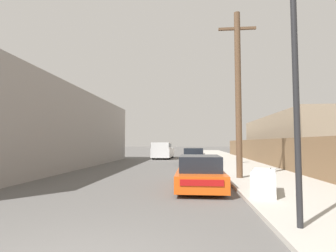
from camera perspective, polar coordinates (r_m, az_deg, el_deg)
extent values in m
cube|color=#ADA89E|center=(26.93, 13.17, -7.18)|extent=(4.20, 63.00, 0.12)
cube|color=white|center=(9.18, 20.18, -11.46)|extent=(1.20, 1.85, 0.74)
cube|color=white|center=(9.14, 20.13, -9.08)|extent=(1.15, 1.78, 0.03)
cube|color=#333335|center=(9.66, 21.44, -8.58)|extent=(0.09, 0.20, 0.02)
cube|color=gray|center=(9.41, 20.19, -8.80)|extent=(0.73, 0.28, 0.01)
cube|color=gray|center=(8.88, 20.06, -9.13)|extent=(0.73, 0.28, 0.01)
cube|color=#E05114|center=(10.58, 6.92, -10.90)|extent=(1.75, 4.44, 0.56)
cube|color=black|center=(10.13, 6.96, -8.02)|extent=(1.51, 2.13, 0.56)
cube|color=#B21414|center=(8.36, 7.36, -12.18)|extent=(1.36, 0.03, 0.20)
cylinder|color=black|center=(11.97, 3.06, -10.57)|extent=(0.20, 0.65, 0.65)
cylinder|color=black|center=(12.00, 10.39, -10.49)|extent=(0.20, 0.65, 0.65)
cylinder|color=black|center=(9.24, 2.39, -12.63)|extent=(0.20, 0.65, 0.65)
cylinder|color=black|center=(9.29, 11.93, -12.51)|extent=(0.20, 0.65, 0.65)
cube|color=black|center=(21.78, 5.73, -7.03)|extent=(1.97, 4.43, 0.67)
cube|color=black|center=(21.58, 5.70, -5.47)|extent=(1.62, 2.51, 0.52)
cube|color=#B21414|center=(19.59, 5.43, -7.07)|extent=(1.35, 0.10, 0.23)
cylinder|color=black|center=(23.18, 4.03, -7.23)|extent=(0.23, 0.63, 0.62)
cylinder|color=black|center=(23.11, 7.75, -7.22)|extent=(0.23, 0.63, 0.62)
cylinder|color=black|center=(20.50, 3.46, -7.71)|extent=(0.23, 0.63, 0.62)
cylinder|color=black|center=(20.43, 7.67, -7.70)|extent=(0.23, 0.63, 0.62)
cube|color=silver|center=(29.56, -1.03, -5.76)|extent=(2.08, 5.61, 0.94)
cube|color=silver|center=(28.03, -1.43, -4.25)|extent=(1.90, 2.54, 0.64)
cube|color=black|center=(28.03, -1.43, -4.21)|extent=(1.93, 2.49, 0.35)
cylinder|color=black|center=(27.77, 0.20, -6.46)|extent=(0.28, 0.80, 0.79)
cylinder|color=black|center=(27.99, -3.17, -6.43)|extent=(0.28, 0.80, 0.79)
cylinder|color=black|center=(31.20, 0.88, -6.15)|extent=(0.28, 0.80, 0.79)
cylinder|color=black|center=(31.39, -2.12, -6.13)|extent=(0.28, 0.80, 0.79)
cylinder|color=brown|center=(13.13, 15.04, 6.84)|extent=(0.29, 0.29, 8.02)
cube|color=brown|center=(14.06, 14.82, 19.81)|extent=(1.80, 0.12, 0.12)
cylinder|color=#232326|center=(5.86, 26.16, 4.55)|extent=(0.12, 0.12, 4.90)
cube|color=brown|center=(21.68, 20.37, -5.23)|extent=(0.08, 36.93, 1.92)
cube|color=gray|center=(20.29, -27.14, -0.62)|extent=(7.00, 22.52, 5.39)
cube|color=gray|center=(28.00, 26.27, -2.51)|extent=(6.00, 17.18, 4.27)
cylinder|color=#282D42|center=(22.38, 15.27, -6.68)|extent=(0.28, 0.28, 0.82)
cylinder|color=#2D5193|center=(22.35, 15.24, -4.79)|extent=(0.34, 0.34, 0.65)
sphere|color=#8C664C|center=(22.35, 15.22, -3.64)|extent=(0.25, 0.25, 0.25)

